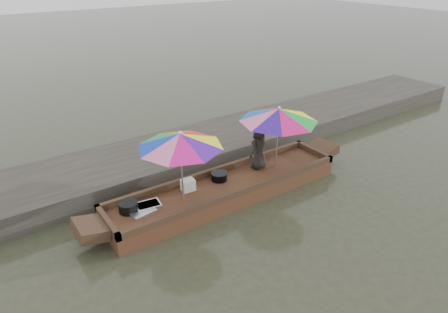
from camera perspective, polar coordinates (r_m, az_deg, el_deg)
water at (r=9.18m, az=0.35°, el=-5.83°), size 80.00×80.00×0.00m
dock at (r=10.71m, az=-6.37°, el=0.52°), size 22.00×2.20×0.50m
boat_hull at (r=9.08m, az=0.36°, el=-4.90°), size 5.60×1.20×0.35m
cooking_pot at (r=8.25m, az=-13.50°, el=-7.02°), size 0.39×0.39×0.20m
tray_crayfish at (r=8.30m, az=-10.78°, el=-6.95°), size 0.53×0.40×0.09m
tray_scallop at (r=8.17m, az=-11.60°, el=-7.77°), size 0.54×0.41×0.06m
charcoal_grill at (r=9.12m, az=-0.69°, el=-2.87°), size 0.36×0.36×0.17m
supply_bag at (r=8.74m, az=-5.16°, el=-4.06°), size 0.29×0.24×0.26m
vendor at (r=9.48m, az=5.02°, el=1.32°), size 0.61×0.49×1.09m
umbrella_bow at (r=8.11m, az=-6.07°, el=-1.43°), size 1.79×1.79×1.55m
umbrella_stern at (r=9.46m, az=7.61°, el=2.66°), size 2.09×2.09×1.55m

